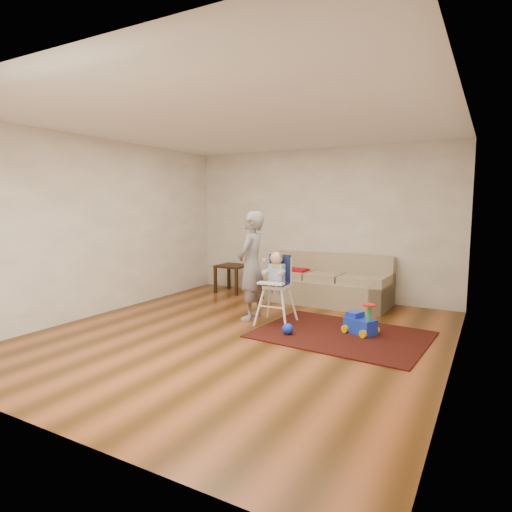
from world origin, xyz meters
The scene contains 9 objects.
ground centered at (0.00, 0.00, 0.00)m, with size 5.50×5.50×0.00m, color #43270C.
room_envelope centered at (0.00, 0.53, 1.88)m, with size 5.04×5.52×2.72m.
sofa centered at (0.32, 2.30, 0.42)m, with size 2.18×0.96×0.83m.
side_table centered at (-1.58, 2.30, 0.27)m, with size 0.54×0.54×0.54m, color black, non-canonical shape.
area_rug centered at (1.14, 0.63, 0.01)m, with size 2.12×1.59×0.02m, color black.
ride_on_toy centered at (1.35, 0.78, 0.23)m, with size 0.38×0.27×0.42m, color blue, non-canonical shape.
toy_ball centered at (0.54, 0.28, 0.09)m, with size 0.15×0.15×0.15m, color blue.
high_chair centered at (0.15, 0.73, 0.50)m, with size 0.52×0.52×1.04m.
adult centered at (-0.29, 0.78, 0.80)m, with size 0.58×0.38×1.60m, color gray.
Camera 1 is at (2.81, -4.64, 1.69)m, focal length 30.00 mm.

